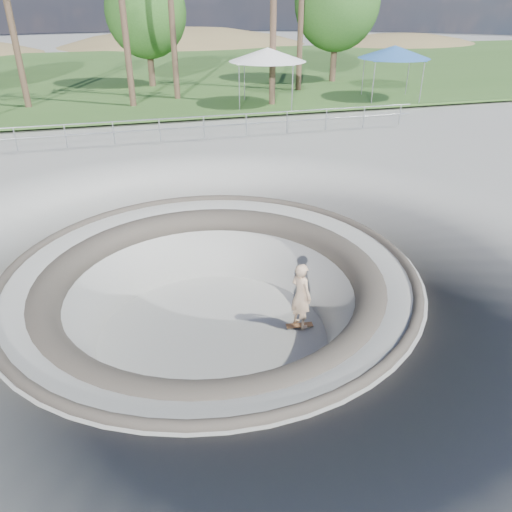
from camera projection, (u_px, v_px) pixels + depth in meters
name	position (u px, v px, depth m)	size (l,w,h in m)	color
ground	(210.00, 271.00, 12.40)	(180.00, 180.00, 0.00)	#989893
skate_bowl	(213.00, 331.00, 13.25)	(14.00, 14.00, 4.10)	#989893
grass_strip	(134.00, 73.00, 41.26)	(180.00, 36.00, 0.12)	#355D25
distant_hills	(160.00, 106.00, 65.27)	(103.20, 45.00, 28.60)	olive
safety_railing	(160.00, 130.00, 22.29)	(25.00, 0.06, 1.03)	#95999D
skateboard	(299.00, 325.00, 13.50)	(0.74, 0.29, 0.08)	olive
skater	(301.00, 296.00, 13.06)	(0.68, 0.45, 1.87)	#D5AF8A
canopy_white	(267.00, 55.00, 28.01)	(5.84, 5.84, 3.13)	#95999D
canopy_blue	(394.00, 52.00, 29.77)	(5.89, 5.89, 3.07)	#95999D
bushy_tree_mid	(146.00, 12.00, 33.00)	(5.34, 4.86, 7.71)	brown
bushy_tree_right	(337.00, 2.00, 34.62)	(6.02, 5.47, 8.68)	brown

